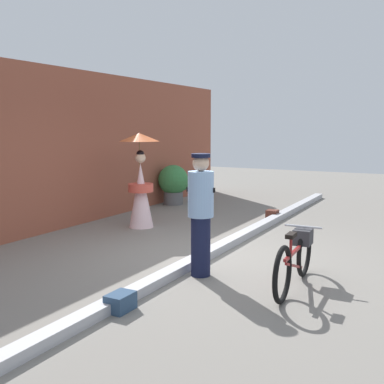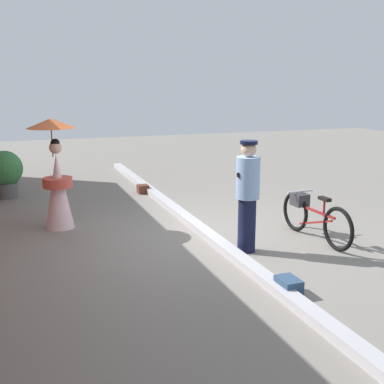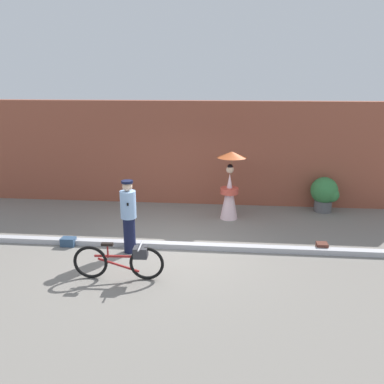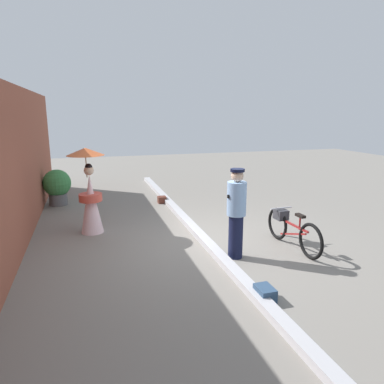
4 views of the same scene
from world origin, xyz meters
TOP-DOWN VIEW (x-y plane):
  - ground_plane at (0.00, 0.00)m, footprint 30.00×30.00m
  - sidewalk_curb at (0.00, 0.00)m, footprint 14.00×0.20m
  - bicycle_near_officer at (-0.60, -1.54)m, footprint 1.74×0.48m
  - person_officer at (-0.77, -0.30)m, footprint 0.34×0.38m
  - person_with_parasol at (1.40, 2.15)m, footprint 0.79×0.79m
  - potted_plant_by_door at (4.12, 3.00)m, footprint 0.78×0.76m
  - backpack_on_pavement at (-2.26, -0.11)m, footprint 0.32×0.23m
  - backpack_spare at (3.47, 0.14)m, footprint 0.24×0.23m

SIDE VIEW (x-z plane):
  - ground_plane at x=0.00m, z-range 0.00..0.00m
  - sidewalk_curb at x=0.00m, z-range 0.00..0.12m
  - backpack_spare at x=3.47m, z-range 0.00..0.19m
  - backpack_on_pavement at x=-2.26m, z-range 0.00..0.20m
  - bicycle_near_officer at x=-0.60m, z-range 0.01..0.75m
  - potted_plant_by_door at x=4.12m, z-range 0.05..1.06m
  - person_officer at x=-0.77m, z-range 0.05..1.68m
  - person_with_parasol at x=1.40m, z-range 0.00..1.85m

